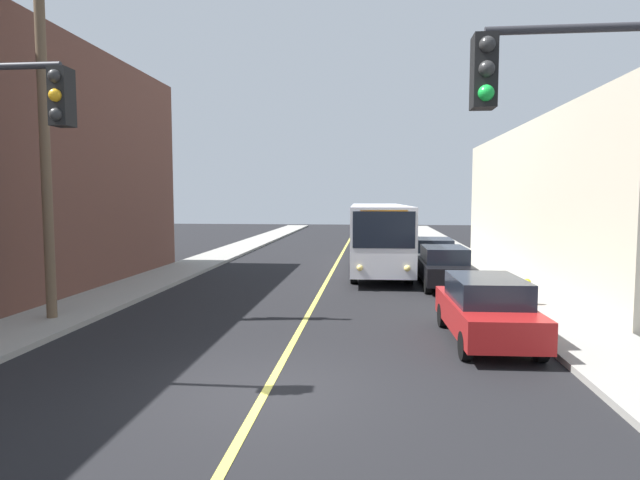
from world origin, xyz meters
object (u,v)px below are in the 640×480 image
(parked_car_black, at_px, (444,266))
(parked_car_white, at_px, (434,255))
(fire_hydrant, at_px, (527,291))
(city_bus, at_px, (378,233))
(traffic_signal_right_corner, at_px, (630,143))
(utility_pole_near, at_px, (44,111))
(parked_car_red, at_px, (486,309))

(parked_car_black, xyz_separation_m, parked_car_white, (0.09, 4.23, 0.00))
(fire_hydrant, bearing_deg, city_bus, 118.06)
(parked_car_black, relative_size, traffic_signal_right_corner, 0.74)
(parked_car_black, xyz_separation_m, fire_hydrant, (2.08, -3.94, -0.26))
(parked_car_black, height_order, parked_car_white, same)
(parked_car_black, distance_m, utility_pole_near, 14.81)
(parked_car_red, distance_m, parked_car_black, 7.98)
(parked_car_red, bearing_deg, parked_car_black, 89.76)
(parked_car_black, bearing_deg, parked_car_white, 88.74)
(parked_car_white, distance_m, traffic_signal_right_corner, 18.02)
(parked_car_red, distance_m, parked_car_white, 12.21)
(parked_car_red, bearing_deg, parked_car_white, 89.40)
(parked_car_black, bearing_deg, city_bus, 118.22)
(fire_hydrant, bearing_deg, parked_car_white, 103.69)
(parked_car_white, relative_size, utility_pole_near, 0.42)
(utility_pole_near, bearing_deg, parked_car_white, 43.37)
(parked_car_white, relative_size, fire_hydrant, 5.31)
(fire_hydrant, bearing_deg, parked_car_red, -117.62)
(parked_car_red, xyz_separation_m, fire_hydrant, (2.12, 4.04, -0.26))
(parked_car_black, bearing_deg, parked_car_red, -90.24)
(parked_car_black, height_order, traffic_signal_right_corner, traffic_signal_right_corner)
(utility_pole_near, relative_size, fire_hydrant, 12.59)
(city_bus, relative_size, parked_car_red, 2.74)
(parked_car_red, xyz_separation_m, utility_pole_near, (-11.90, 0.85, 5.11))
(parked_car_red, relative_size, parked_car_white, 1.00)
(city_bus, bearing_deg, parked_car_black, -61.78)
(city_bus, distance_m, utility_pole_near, 15.71)
(traffic_signal_right_corner, distance_m, fire_hydrant, 10.31)
(utility_pole_near, bearing_deg, traffic_signal_right_corner, -26.64)
(city_bus, relative_size, parked_car_black, 2.76)
(parked_car_red, relative_size, parked_car_black, 1.01)
(fire_hydrant, bearing_deg, traffic_signal_right_corner, -98.61)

